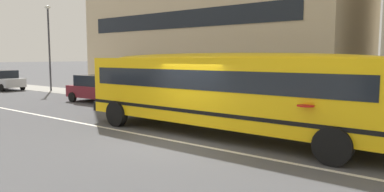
{
  "coord_description": "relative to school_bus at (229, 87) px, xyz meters",
  "views": [
    {
      "loc": [
        7.33,
        -8.67,
        2.72
      ],
      "look_at": [
        -0.25,
        0.86,
        1.41
      ],
      "focal_mm": 33.8,
      "sensor_mm": 36.0,
      "label": 1
    }
  ],
  "objects": [
    {
      "name": "parked_car_maroon_past_driveway",
      "position": [
        -11.4,
        3.06,
        -0.86
      ],
      "size": [
        3.97,
        2.01,
        1.64
      ],
      "rotation": [
        0.0,
        0.0,
        0.04
      ],
      "color": "maroon",
      "rests_on": "ground_plane"
    },
    {
      "name": "sidewalk_far",
      "position": [
        -0.67,
        5.96,
        -1.7
      ],
      "size": [
        120.0,
        3.0,
        0.01
      ],
      "primitive_type": "cube",
      "color": "gray",
      "rests_on": "ground_plane"
    },
    {
      "name": "parked_car_silver_beside_sign",
      "position": [
        -24.27,
        3.32,
        -0.86
      ],
      "size": [
        3.97,
        2.03,
        1.64
      ],
      "rotation": [
        0.0,
        0.0,
        0.05
      ],
      "color": "#B7BABF",
      "rests_on": "ground_plane"
    },
    {
      "name": "street_lamp",
      "position": [
        -20.36,
        5.26,
        2.61
      ],
      "size": [
        0.44,
        0.44,
        6.8
      ],
      "color": "#38383D",
      "rests_on": "ground_plane"
    },
    {
      "name": "ground_plane",
      "position": [
        -0.67,
        -1.71,
        -1.7
      ],
      "size": [
        400.0,
        400.0,
        0.0
      ],
      "primitive_type": "plane",
      "color": "#4C4C4F"
    },
    {
      "name": "school_bus",
      "position": [
        0.0,
        0.0,
        0.0
      ],
      "size": [
        12.83,
        3.06,
        2.87
      ],
      "rotation": [
        0.0,
        0.0,
        -0.0
      ],
      "color": "yellow",
      "rests_on": "ground_plane"
    },
    {
      "name": "lane_centreline",
      "position": [
        -0.67,
        -1.71,
        -1.7
      ],
      "size": [
        110.0,
        0.16,
        0.01
      ],
      "primitive_type": "cube",
      "color": "silver",
      "rests_on": "ground_plane"
    }
  ]
}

